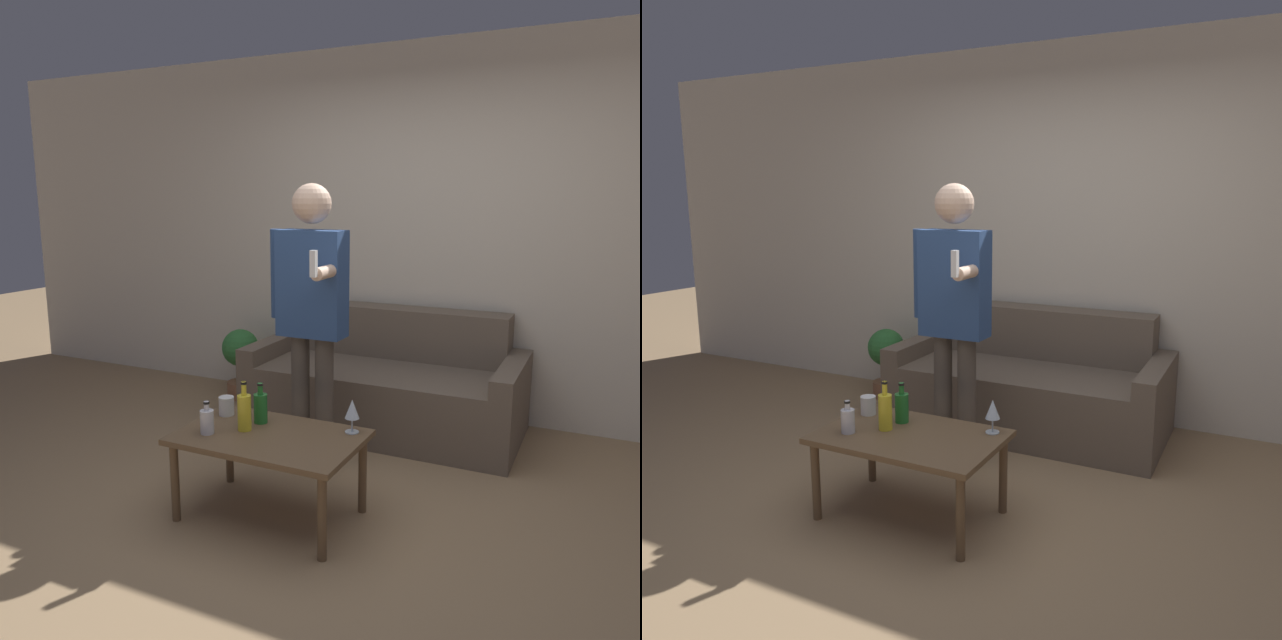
{
  "view_description": "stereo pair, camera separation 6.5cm",
  "coord_description": "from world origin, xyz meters",
  "views": [
    {
      "loc": [
        1.26,
        -2.49,
        1.63
      ],
      "look_at": [
        -0.21,
        0.57,
        0.95
      ],
      "focal_mm": 35.0,
      "sensor_mm": 36.0,
      "label": 1
    },
    {
      "loc": [
        1.31,
        -2.46,
        1.63
      ],
      "look_at": [
        -0.21,
        0.57,
        0.95
      ],
      "focal_mm": 35.0,
      "sensor_mm": 36.0,
      "label": 2
    }
  ],
  "objects": [
    {
      "name": "ground_plane",
      "position": [
        0.0,
        0.0,
        0.0
      ],
      "size": [
        16.0,
        16.0,
        0.0
      ],
      "primitive_type": "plane",
      "color": "#997A56"
    },
    {
      "name": "wall_back",
      "position": [
        0.0,
        2.02,
        1.35
      ],
      "size": [
        8.0,
        0.06,
        2.7
      ],
      "color": "beige",
      "rests_on": "ground_plane"
    },
    {
      "name": "couch",
      "position": [
        -0.16,
        1.56,
        0.3
      ],
      "size": [
        1.88,
        0.89,
        0.82
      ],
      "color": "#6B5B4C",
      "rests_on": "ground_plane"
    },
    {
      "name": "coffee_table",
      "position": [
        -0.26,
        0.08,
        0.39
      ],
      "size": [
        0.92,
        0.59,
        0.45
      ],
      "color": "brown",
      "rests_on": "ground_plane"
    },
    {
      "name": "bottle_orange",
      "position": [
        -0.4,
        0.08,
        0.55
      ],
      "size": [
        0.07,
        0.07,
        0.26
      ],
      "color": "yellow",
      "rests_on": "coffee_table"
    },
    {
      "name": "bottle_green",
      "position": [
        -0.38,
        0.21,
        0.53
      ],
      "size": [
        0.07,
        0.07,
        0.22
      ],
      "color": "#23752D",
      "rests_on": "coffee_table"
    },
    {
      "name": "bottle_dark",
      "position": [
        -0.55,
        -0.04,
        0.51
      ],
      "size": [
        0.07,
        0.07,
        0.17
      ],
      "color": "silver",
      "rests_on": "coffee_table"
    },
    {
      "name": "wine_glass_near",
      "position": [
        0.11,
        0.29,
        0.56
      ],
      "size": [
        0.08,
        0.08,
        0.17
      ],
      "color": "silver",
      "rests_on": "coffee_table"
    },
    {
      "name": "cup_on_table",
      "position": [
        -0.61,
        0.23,
        0.5
      ],
      "size": [
        0.08,
        0.08,
        0.1
      ],
      "color": "white",
      "rests_on": "coffee_table"
    },
    {
      "name": "person_standing_front",
      "position": [
        -0.33,
        0.7,
        1.01
      ],
      "size": [
        0.47,
        0.43,
        1.7
      ],
      "color": "brown",
      "rests_on": "ground_plane"
    },
    {
      "name": "potted_plant",
      "position": [
        -1.44,
        1.65,
        0.34
      ],
      "size": [
        0.3,
        0.3,
        0.57
      ],
      "color": "#936042",
      "rests_on": "ground_plane"
    }
  ]
}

